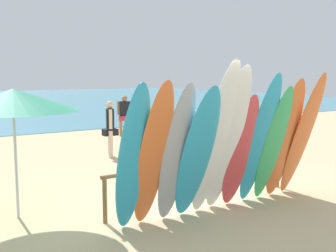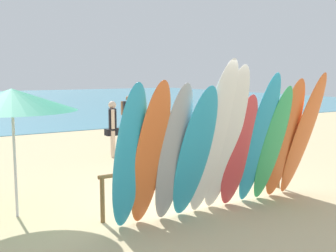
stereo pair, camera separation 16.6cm
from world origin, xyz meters
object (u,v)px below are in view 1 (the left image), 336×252
surfboard_teal_0 (133,159)px  surfboard_teal_3 (197,154)px  surfboard_orange_1 (153,156)px  surfboard_white_5 (228,140)px  surfboard_red_6 (240,152)px  beachgoer_photographing (110,125)px  surfboard_rack (203,169)px  surfboard_teal_7 (260,140)px  beach_umbrella (13,100)px  surfboard_white_4 (215,140)px  surfboard_orange_10 (302,135)px  beachgoer_strolling (125,113)px  surfboard_grey_2 (176,154)px  surfboard_green_8 (273,144)px  surfboard_orange_9 (285,139)px

surfboard_teal_0 → surfboard_teal_3: size_ratio=1.00×
surfboard_orange_1 → surfboard_teal_3: (0.74, -0.06, -0.04)m
surfboard_teal_0 → surfboard_white_5: bearing=-2.6°
surfboard_red_6 → beachgoer_photographing: bearing=89.6°
surfboard_rack → surfboard_teal_3: bearing=-133.4°
surfboard_rack → surfboard_orange_1: surfboard_orange_1 is taller
surfboard_teal_7 → beach_umbrella: (-3.70, 1.62, 0.73)m
surfboard_teal_3 → surfboard_teal_7: 1.40m
surfboard_white_4 → surfboard_teal_7: bearing=-0.7°
surfboard_orange_10 → beachgoer_strolling: (0.61, 8.52, -0.31)m
surfboard_grey_2 → beachgoer_photographing: size_ratio=1.47×
surfboard_teal_3 → surfboard_teal_7: bearing=1.8°
surfboard_white_5 → surfboard_orange_10: size_ratio=1.05×
surfboard_orange_10 → surfboard_teal_7: bearing=174.3°
surfboard_white_5 → surfboard_teal_7: size_ratio=1.06×
surfboard_orange_1 → surfboard_teal_0: bearing=172.6°
surfboard_red_6 → surfboard_teal_7: 0.44m
surfboard_white_4 → surfboard_orange_10: 2.09m
surfboard_white_5 → beachgoer_strolling: 8.84m
surfboard_white_4 → beach_umbrella: surfboard_white_4 is taller
surfboard_teal_7 → surfboard_grey_2: bearing=179.8°
beachgoer_strolling → surfboard_rack: bearing=-83.7°
surfboard_white_5 → surfboard_teal_7: 0.75m
surfboard_grey_2 → surfboard_orange_10: surfboard_orange_10 is taller
surfboard_teal_0 → surfboard_white_4: bearing=-4.9°
surfboard_grey_2 → surfboard_green_8: bearing=-1.9°
surfboard_rack → surfboard_orange_10: size_ratio=1.60×
beachgoer_photographing → surfboard_teal_7: bearing=-155.0°
surfboard_teal_3 → surfboard_teal_7: (1.39, 0.06, 0.09)m
surfboard_orange_1 → surfboard_green_8: size_ratio=1.06×
surfboard_teal_0 → surfboard_green_8: 2.79m
surfboard_teal_0 → surfboard_white_5: size_ratio=0.88×
surfboard_grey_2 → surfboard_red_6: size_ratio=1.10×
surfboard_green_8 → surfboard_grey_2: bearing=178.6°
beach_umbrella → surfboard_teal_3: bearing=-36.1°
surfboard_white_4 → surfboard_rack: bearing=61.1°
surfboard_rack → surfboard_orange_1: (-1.41, -0.65, 0.51)m
surfboard_white_5 → surfboard_red_6: bearing=14.7°
surfboard_orange_1 → surfboard_orange_10: surfboard_orange_10 is taller
beachgoer_strolling → surfboard_white_4: bearing=-84.3°
surfboard_orange_9 → surfboard_grey_2: bearing=-178.6°
surfboard_teal_3 → surfboard_red_6: surfboard_teal_3 is taller
surfboard_white_4 → beachgoer_photographing: surfboard_white_4 is taller
beachgoer_strolling → surfboard_orange_10: bearing=-70.9°
surfboard_teal_0 → surfboard_orange_9: bearing=-0.8°
surfboard_green_8 → beach_umbrella: surfboard_green_8 is taller
surfboard_orange_1 → surfboard_white_5: surfboard_white_5 is taller
surfboard_teal_0 → surfboard_green_8: size_ratio=1.03×
surfboard_white_5 → beach_umbrella: surfboard_white_5 is taller
surfboard_teal_0 → surfboard_teal_3: 1.07m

